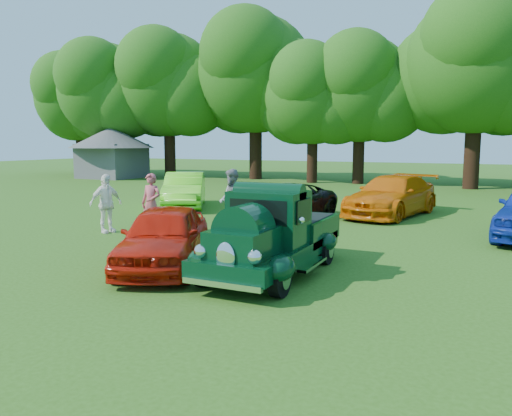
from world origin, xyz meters
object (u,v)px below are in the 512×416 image
at_px(spectator_white, 106,204).
at_px(back_car_black, 285,202).
at_px(hero_pickup, 273,237).
at_px(gazebo, 112,146).
at_px(back_car_orange, 392,196).
at_px(red_convertible, 164,237).
at_px(spectator_pink, 151,203).
at_px(back_car_lime, 185,190).
at_px(spectator_grey, 232,199).

bearing_deg(spectator_white, back_car_black, -20.99).
bearing_deg(hero_pickup, gazebo, 137.44).
distance_m(back_car_orange, gazebo, 25.68).
height_order(back_car_black, gazebo, gazebo).
bearing_deg(hero_pickup, red_convertible, -165.12).
relative_size(spectator_pink, spectator_white, 1.01).
height_order(red_convertible, back_car_orange, back_car_orange).
height_order(hero_pickup, spectator_pink, spectator_pink).
xyz_separation_m(spectator_pink, gazebo, (-17.17, 17.81, 1.50)).
relative_size(back_car_lime, back_car_black, 0.98).
distance_m(hero_pickup, back_car_lime, 11.13).
bearing_deg(hero_pickup, back_car_lime, 132.96).
bearing_deg(spectator_grey, red_convertible, -32.09).
bearing_deg(back_car_lime, gazebo, 110.74).
relative_size(hero_pickup, red_convertible, 1.12).
bearing_deg(hero_pickup, back_car_black, 110.13).
height_order(hero_pickup, back_car_orange, hero_pickup).
xyz_separation_m(red_convertible, spectator_pink, (-2.89, 3.36, 0.22)).
height_order(spectator_grey, spectator_white, spectator_grey).
height_order(hero_pickup, back_car_lime, hero_pickup).
relative_size(back_car_lime, spectator_white, 2.50).
bearing_deg(gazebo, hero_pickup, -42.56).
relative_size(spectator_grey, spectator_white, 1.07).
xyz_separation_m(spectator_grey, gazebo, (-19.07, 16.19, 1.45)).
relative_size(back_car_black, spectator_white, 2.56).
xyz_separation_m(back_car_lime, spectator_pink, (2.38, -5.41, 0.17)).
bearing_deg(back_car_orange, back_car_black, -128.59).
relative_size(back_car_black, gazebo, 0.72).
distance_m(spectator_pink, spectator_white, 1.37).
bearing_deg(spectator_pink, gazebo, 132.12).
height_order(hero_pickup, back_car_black, hero_pickup).
distance_m(back_car_orange, spectator_pink, 8.98).
relative_size(back_car_orange, gazebo, 0.81).
relative_size(back_car_lime, gazebo, 0.70).
relative_size(back_car_black, back_car_orange, 0.89).
bearing_deg(back_car_orange, back_car_lime, -158.12).
relative_size(spectator_white, gazebo, 0.28).
bearing_deg(spectator_pink, back_car_orange, 46.78).
distance_m(hero_pickup, back_car_orange, 9.50).
distance_m(back_car_lime, back_car_orange, 8.42).
height_order(red_convertible, back_car_black, red_convertible).
bearing_deg(gazebo, spectator_white, -49.13).
xyz_separation_m(hero_pickup, gazebo, (-22.38, 20.55, 1.64)).
relative_size(back_car_lime, back_car_orange, 0.87).
height_order(hero_pickup, gazebo, gazebo).
bearing_deg(back_car_black, spectator_grey, -96.67).
xyz_separation_m(spectator_pink, spectator_white, (-1.23, -0.61, -0.01)).
relative_size(back_car_black, spectator_grey, 2.40).
distance_m(back_car_lime, spectator_pink, 5.91).
bearing_deg(spectator_pink, spectator_white, -155.43).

